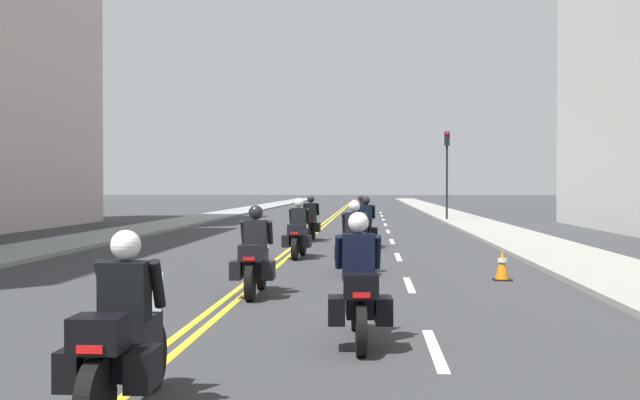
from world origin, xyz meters
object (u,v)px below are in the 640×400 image
(motorcycle_0, at_px, (122,341))
(motorcycle_7, at_px, (361,219))
(traffic_cone_0, at_px, (502,265))
(motorcycle_2, at_px, (255,259))
(motorcycle_3, at_px, (354,244))
(motorcycle_4, at_px, (298,234))
(motorcycle_5, at_px, (366,227))
(motorcycle_6, at_px, (311,222))
(motorcycle_1, at_px, (359,291))
(traffic_light_far, at_px, (447,160))

(motorcycle_0, relative_size, motorcycle_7, 0.95)
(motorcycle_0, distance_m, traffic_cone_0, 10.87)
(motorcycle_0, relative_size, traffic_cone_0, 3.29)
(motorcycle_2, xyz_separation_m, motorcycle_3, (1.68, 3.55, 0.02))
(motorcycle_3, xyz_separation_m, traffic_cone_0, (3.11, -0.97, -0.34))
(motorcycle_7, height_order, traffic_cone_0, motorcycle_7)
(motorcycle_0, relative_size, motorcycle_4, 1.04)
(motorcycle_4, bearing_deg, motorcycle_0, -87.51)
(motorcycle_3, distance_m, motorcycle_5, 7.39)
(motorcycle_6, bearing_deg, motorcycle_2, -87.25)
(motorcycle_0, height_order, motorcycle_7, motorcycle_7)
(motorcycle_1, height_order, motorcycle_2, motorcycle_1)
(motorcycle_5, xyz_separation_m, motorcycle_6, (-2.01, 2.86, 0.01))
(motorcycle_2, height_order, motorcycle_4, motorcycle_4)
(motorcycle_5, xyz_separation_m, traffic_cone_0, (2.89, -8.35, -0.33))
(motorcycle_1, distance_m, traffic_cone_0, 7.22)
(motorcycle_0, bearing_deg, motorcycle_5, 83.49)
(motorcycle_5, distance_m, traffic_light_far, 19.88)
(motorcycle_5, distance_m, motorcycle_6, 3.50)
(motorcycle_3, distance_m, traffic_light_far, 27.10)
(motorcycle_7, bearing_deg, motorcycle_4, -95.59)
(motorcycle_6, relative_size, motorcycle_7, 0.96)
(motorcycle_0, height_order, motorcycle_4, motorcycle_4)
(motorcycle_7, xyz_separation_m, traffic_cone_0, (3.13, -15.19, -0.32))
(motorcycle_1, xyz_separation_m, motorcycle_4, (-1.82, 11.25, -0.01))
(motorcycle_0, relative_size, motorcycle_1, 0.97)
(motorcycle_0, bearing_deg, motorcycle_7, 85.72)
(motorcycle_5, bearing_deg, motorcycle_2, -98.14)
(motorcycle_1, bearing_deg, motorcycle_5, 86.74)
(motorcycle_1, relative_size, motorcycle_4, 1.07)
(motorcycle_0, bearing_deg, motorcycle_4, 89.13)
(motorcycle_2, distance_m, traffic_cone_0, 5.46)
(motorcycle_1, distance_m, motorcycle_4, 11.39)
(motorcycle_4, xyz_separation_m, traffic_light_far, (6.30, 22.87, 2.85))
(motorcycle_4, bearing_deg, motorcycle_6, 94.64)
(motorcycle_2, bearing_deg, traffic_light_far, 77.16)
(motorcycle_0, xyz_separation_m, motorcycle_5, (1.94, 18.09, 0.01))
(motorcycle_0, bearing_deg, motorcycle_6, 89.80)
(motorcycle_0, xyz_separation_m, motorcycle_7, (1.70, 24.92, 0.00))
(motorcycle_3, relative_size, traffic_light_far, 0.42)
(motorcycle_7, bearing_deg, motorcycle_2, -92.45)
(motorcycle_5, xyz_separation_m, traffic_light_far, (4.48, 19.15, 2.84))
(motorcycle_6, bearing_deg, motorcycle_1, -81.24)
(traffic_light_far, bearing_deg, motorcycle_6, -111.73)
(motorcycle_6, xyz_separation_m, motorcycle_7, (1.77, 3.97, -0.02))
(motorcycle_4, relative_size, motorcycle_6, 0.96)
(motorcycle_1, bearing_deg, motorcycle_4, 95.93)
(traffic_light_far, bearing_deg, motorcycle_5, -103.17)
(motorcycle_1, bearing_deg, motorcycle_0, -125.17)
(motorcycle_1, relative_size, motorcycle_6, 1.03)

